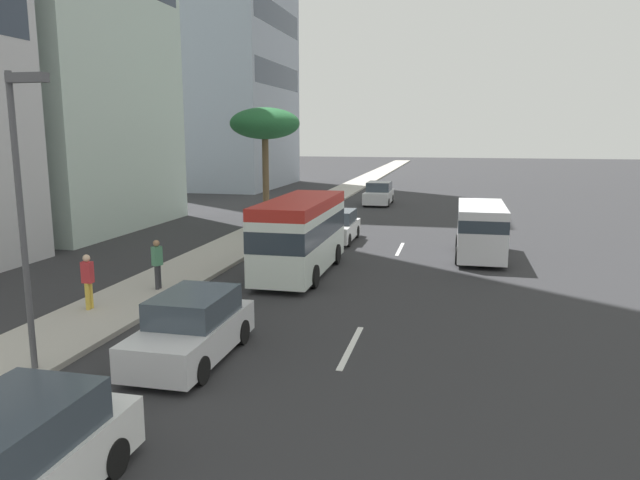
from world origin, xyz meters
The scene contains 15 objects.
ground_plane centered at (31.50, 0.00, 0.00)m, with size 198.00×198.00×0.00m, color #2D2D30.
sidewalk_right centered at (31.50, 7.79, 0.07)m, with size 162.00×2.86×0.15m, color #B2ADA3.
lane_stripe_mid centered at (11.10, 0.00, 0.01)m, with size 3.20×0.16×0.01m, color silver.
lane_stripe_far centered at (24.50, 0.00, 0.01)m, with size 3.20×0.16×0.01m, color silver.
minibus_lead centered at (18.66, 3.33, 1.62)m, with size 6.97×2.27×2.95m.
car_second centered at (3.13, 3.56, 0.79)m, with size 4.54×1.93×1.68m.
car_third centered at (9.46, 3.64, 0.76)m, with size 4.20×1.84×1.62m.
van_fourth centered at (23.35, -3.62, 1.35)m, with size 5.36×2.11×2.36m.
car_fifth centered at (41.97, 3.29, 0.81)m, with size 4.52×1.95×1.72m.
car_sixth centered at (25.90, 3.40, 0.74)m, with size 4.07×1.97×1.56m.
pedestrian_near_lamp centered at (28.80, 8.05, 1.01)m, with size 0.30×0.32×1.58m.
pedestrian_mid_block centered at (14.78, 7.39, 1.09)m, with size 0.38×0.33×1.71m.
pedestrian_by_tree centered at (12.14, 8.29, 1.09)m, with size 0.30×0.32×1.70m.
palm_tree centered at (28.78, 8.04, 5.88)m, with size 3.89×3.89×6.69m.
street_lamp centered at (7.75, 6.64, 4.23)m, with size 0.24×0.97×6.59m.
Camera 1 is at (-3.29, -2.49, 5.47)m, focal length 33.31 mm.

